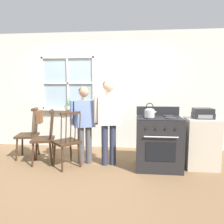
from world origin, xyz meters
The scene contains 13 objects.
ground_plane centered at (0.00, 0.00, 0.00)m, with size 16.00×16.00×0.00m, color brown.
wall_back centered at (0.05, 1.40, 1.34)m, with size 6.40×0.16×2.70m.
chair_by_window centered at (-1.35, 0.44, 0.47)m, with size 0.47×0.49×1.03m.
chair_near_wall centered at (-0.40, 0.01, 0.47)m, with size 0.58×0.58×1.03m.
chair_center_cluster centered at (-0.90, 0.17, 0.47)m, with size 0.49×0.51×1.03m.
person_elderly_left centered at (-0.12, 0.23, 0.87)m, with size 0.54×0.33×1.46m.
person_teen_center centered at (0.34, 0.21, 0.96)m, with size 0.55×0.29×1.57m.
stove centered at (1.24, 0.14, 0.47)m, with size 0.79×0.68×1.08m.
kettle centered at (1.06, 0.01, 1.02)m, with size 0.21×0.17×0.25m.
potted_plant centered at (-0.75, 1.31, 0.99)m, with size 0.15×0.15×0.31m.
handbag centered at (-1.12, 0.48, 0.85)m, with size 0.22×0.23×0.31m.
side_counter centered at (2.01, 0.26, 0.45)m, with size 0.55×0.50×0.90m.
stereo centered at (2.01, 0.24, 0.99)m, with size 0.34×0.29×0.18m.
Camera 1 is at (0.81, -3.72, 1.48)m, focal length 35.00 mm.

